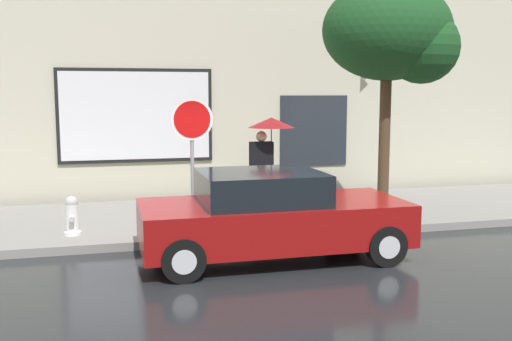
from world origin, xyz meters
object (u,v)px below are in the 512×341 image
Objects in this scene: parked_car at (271,216)px; street_tree at (395,35)px; stop_sign at (192,138)px; fire_hydrant at (72,216)px; pedestrian_with_umbrella at (268,136)px.

street_tree reaches higher than parked_car.
street_tree is at bearing 1.92° from stop_sign.
parked_car is at bearing -57.66° from stop_sign.
fire_hydrant is (-3.16, 1.82, -0.21)m from parked_car.
pedestrian_with_umbrella is 0.42× the size of street_tree.
stop_sign reaches higher than parked_car.
stop_sign is at bearing -138.09° from pedestrian_with_umbrella.
street_tree reaches higher than stop_sign.
pedestrian_with_umbrella is at bearing 143.48° from street_tree.
street_tree is 4.46m from stop_sign.
pedestrian_with_umbrella reaches higher than parked_car.
street_tree is (3.00, 1.74, 3.09)m from parked_car.
parked_car is 6.01× the size of fire_hydrant.
parked_car reaches higher than fire_hydrant.
pedestrian_with_umbrella is at bearing 41.91° from stop_sign.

